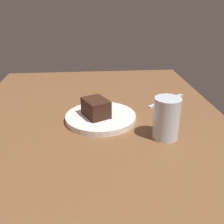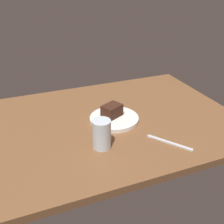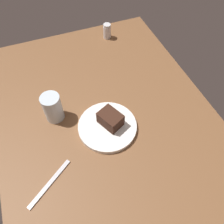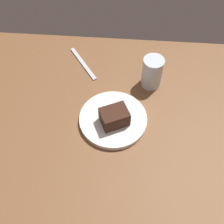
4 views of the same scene
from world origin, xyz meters
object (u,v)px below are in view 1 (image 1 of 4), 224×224
water_glass (166,118)px  butter_knife (166,101)px  chocolate_cake_slice (97,108)px  dessert_plate (101,117)px

water_glass → butter_knife: water_glass is taller
chocolate_cake_slice → water_glass: (-11.71, -18.42, 1.34)cm
butter_knife → water_glass: bearing=-142.1°
butter_knife → dessert_plate: bearing=172.9°
water_glass → butter_knife: 27.35cm
water_glass → butter_knife: bearing=-16.8°
dessert_plate → water_glass: 21.72cm
chocolate_cake_slice → water_glass: water_glass is taller
chocolate_cake_slice → dessert_plate: bearing=-66.1°
chocolate_cake_slice → butter_knife: (13.93, -26.18, -4.21)cm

